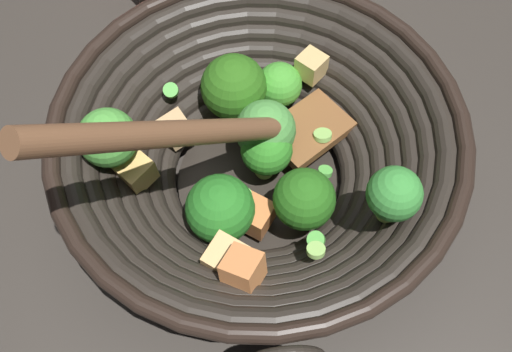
# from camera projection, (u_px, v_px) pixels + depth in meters

# --- Properties ---
(ground_plane) EXTENTS (4.00, 4.00, 0.00)m
(ground_plane) POSITION_uv_depth(u_px,v_px,m) (258.00, 185.00, 0.56)
(ground_plane) COLOR #332D28
(wok) EXTENTS (0.33, 0.34, 0.24)m
(wok) POSITION_uv_depth(u_px,v_px,m) (257.00, 149.00, 0.50)
(wok) COLOR black
(wok) RESTS_ON ground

